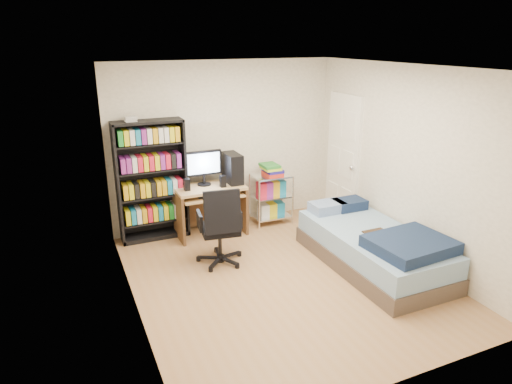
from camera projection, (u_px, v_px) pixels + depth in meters
name	position (u px, v px, depth m)	size (l,w,h in m)	color
room	(285.00, 181.00, 5.20)	(3.58, 4.08, 2.58)	#A37751
media_shelf	(151.00, 179.00, 6.46)	(0.97, 0.32, 1.80)	black
computer_desk	(215.00, 189.00, 6.72)	(1.00, 0.58, 1.26)	tan
office_chair	(221.00, 240.00, 5.86)	(0.71, 0.71, 1.05)	black
wire_cart	(271.00, 185.00, 7.09)	(0.61, 0.44, 0.96)	silver
bed	(374.00, 247.00, 5.81)	(1.06, 2.12, 0.60)	#50433B
door	(343.00, 159.00, 7.11)	(0.12, 0.80, 2.00)	white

